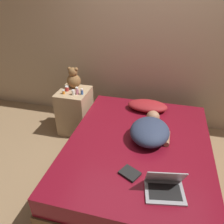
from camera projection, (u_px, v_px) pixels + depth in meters
The scene contains 14 objects.
ground_plane at pixel (136, 173), 2.67m from camera, with size 12.00×12.00×0.00m, color #937551.
wall_back at pixel (156, 41), 3.05m from camera, with size 8.00×0.06×2.60m.
bed at pixel (138, 158), 2.54m from camera, with size 1.58×1.98×0.49m.
nightstand at pixel (75, 111), 3.30m from camera, with size 0.43×0.48×0.66m.
pillow at pixel (147, 106), 2.98m from camera, with size 0.54×0.31×0.12m.
person_lying at pixel (150, 130), 2.43m from camera, with size 0.45×0.68×0.21m.
laptop at pixel (165, 187), 1.82m from camera, with size 0.37×0.30×0.23m.
teddy_bear at pixel (74, 79), 3.17m from camera, with size 0.20×0.20×0.31m.
bottle_orange at pixel (63, 92), 3.04m from camera, with size 0.04×0.04×0.06m.
bottle_red at pixel (67, 89), 3.12m from camera, with size 0.05×0.05×0.07m.
bottle_pink at pixel (77, 91), 3.02m from camera, with size 0.04×0.04×0.10m.
bottle_blue at pixel (82, 92), 3.02m from camera, with size 0.04×0.04×0.08m.
bottle_white at pixel (73, 92), 3.01m from camera, with size 0.05×0.05×0.07m.
book at pixel (130, 173), 2.00m from camera, with size 0.21×0.20×0.02m.
Camera 1 is at (0.18, -1.91, 2.02)m, focal length 35.00 mm.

